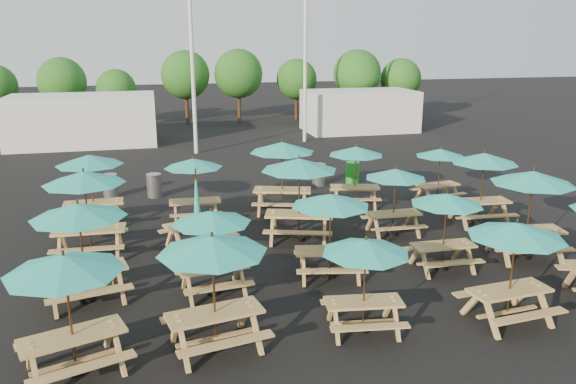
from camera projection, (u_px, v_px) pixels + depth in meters
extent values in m
plane|color=black|center=(299.00, 239.00, 17.12)|extent=(120.00, 120.00, 0.00)
cube|color=tan|center=(72.00, 336.00, 10.14)|extent=(1.97, 1.27, 0.06)
cube|color=tan|center=(83.00, 368.00, 9.67)|extent=(1.82, 0.83, 0.04)
cube|color=tan|center=(66.00, 334.00, 10.77)|extent=(1.82, 0.83, 0.04)
cylinder|color=black|center=(76.00, 370.00, 10.33)|extent=(0.37, 0.37, 0.10)
cylinder|color=brown|center=(70.00, 315.00, 10.03)|extent=(0.04, 0.04, 2.34)
cone|color=teal|center=(64.00, 264.00, 9.77)|extent=(2.65, 2.65, 0.33)
cube|color=tan|center=(84.00, 270.00, 12.94)|extent=(2.00, 1.15, 0.06)
cube|color=tan|center=(90.00, 294.00, 12.43)|extent=(1.89, 0.69, 0.04)
cube|color=tan|center=(82.00, 272.00, 13.61)|extent=(1.89, 0.69, 0.04)
cylinder|color=black|center=(87.00, 299.00, 13.13)|extent=(0.38, 0.38, 0.10)
cylinder|color=brown|center=(83.00, 253.00, 12.83)|extent=(0.05, 0.05, 2.41)
cone|color=teal|center=(78.00, 211.00, 12.55)|extent=(2.58, 2.58, 0.33)
cube|color=tan|center=(89.00, 230.00, 15.58)|extent=(1.97, 0.82, 0.06)
cube|color=tan|center=(87.00, 249.00, 14.99)|extent=(1.95, 0.33, 0.04)
cube|color=tan|center=(93.00, 232.00, 16.34)|extent=(1.95, 0.33, 0.04)
cylinder|color=black|center=(92.00, 255.00, 15.78)|extent=(0.39, 0.39, 0.11)
cylinder|color=brown|center=(88.00, 214.00, 15.46)|extent=(0.05, 0.05, 2.49)
cone|color=teal|center=(84.00, 178.00, 15.18)|extent=(2.28, 2.28, 0.35)
cube|color=tan|center=(93.00, 203.00, 18.21)|extent=(1.88, 0.77, 0.06)
cube|color=tan|center=(93.00, 218.00, 17.66)|extent=(1.87, 0.31, 0.04)
cube|color=tan|center=(95.00, 206.00, 18.93)|extent=(1.87, 0.31, 0.04)
cylinder|color=black|center=(95.00, 224.00, 18.40)|extent=(0.37, 0.37, 0.10)
cylinder|color=brown|center=(92.00, 190.00, 18.10)|extent=(0.05, 0.05, 2.38)
cone|color=teal|center=(89.00, 160.00, 17.83)|extent=(2.18, 2.18, 0.33)
cube|color=tan|center=(215.00, 313.00, 10.95)|extent=(1.97, 1.07, 0.06)
cube|color=tan|center=(226.00, 344.00, 10.43)|extent=(1.88, 0.61, 0.04)
cube|color=tan|center=(205.00, 312.00, 11.63)|extent=(1.88, 0.61, 0.04)
cylinder|color=black|center=(216.00, 346.00, 11.14)|extent=(0.37, 0.37, 0.10)
cylinder|color=brown|center=(214.00, 293.00, 10.84)|extent=(0.05, 0.05, 2.38)
cone|color=teal|center=(212.00, 244.00, 10.57)|extent=(2.49, 2.49, 0.33)
cube|color=tan|center=(213.00, 267.00, 13.35)|extent=(1.71, 0.84, 0.05)
cube|color=tan|center=(220.00, 288.00, 12.87)|extent=(1.66, 0.44, 0.04)
cube|color=tan|center=(208.00, 268.00, 13.96)|extent=(1.66, 0.44, 0.04)
cylinder|color=black|center=(214.00, 292.00, 13.52)|extent=(0.33, 0.33, 0.09)
cylinder|color=brown|center=(213.00, 253.00, 13.25)|extent=(0.04, 0.04, 2.10)
cone|color=teal|center=(211.00, 217.00, 13.01)|extent=(2.09, 2.09, 0.29)
cube|color=tan|center=(198.00, 223.00, 16.21)|extent=(2.01, 1.31, 0.06)
cube|color=tan|center=(208.00, 240.00, 15.74)|extent=(1.86, 0.86, 0.04)
cube|color=tan|center=(189.00, 226.00, 16.85)|extent=(1.86, 0.86, 0.04)
cylinder|color=black|center=(199.00, 246.00, 16.41)|extent=(0.38, 0.38, 0.10)
cylinder|color=brown|center=(197.00, 209.00, 16.10)|extent=(0.05, 0.05, 2.40)
cone|color=teal|center=(196.00, 195.00, 15.99)|extent=(0.23, 0.23, 1.56)
cube|color=tan|center=(195.00, 201.00, 18.66)|extent=(1.71, 0.72, 0.06)
cube|color=tan|center=(196.00, 214.00, 18.15)|extent=(1.70, 0.30, 0.04)
cube|color=tan|center=(195.00, 204.00, 19.32)|extent=(1.70, 0.30, 0.04)
cylinder|color=black|center=(196.00, 219.00, 18.84)|extent=(0.34, 0.34, 0.09)
cylinder|color=brown|center=(194.00, 190.00, 18.56)|extent=(0.04, 0.04, 2.16)
cone|color=teal|center=(193.00, 163.00, 18.32)|extent=(1.99, 1.99, 0.30)
cube|color=tan|center=(364.00, 302.00, 11.65)|extent=(1.67, 0.83, 0.05)
cube|color=tan|center=(370.00, 327.00, 11.15)|extent=(1.62, 0.43, 0.04)
cube|color=tan|center=(357.00, 300.00, 12.28)|extent=(1.62, 0.43, 0.04)
cylinder|color=black|center=(363.00, 328.00, 11.81)|extent=(0.32, 0.32, 0.09)
cylinder|color=brown|center=(364.00, 286.00, 11.55)|extent=(0.04, 0.04, 2.05)
cone|color=teal|center=(366.00, 246.00, 11.32)|extent=(2.05, 2.05, 0.29)
cube|color=tan|center=(330.00, 251.00, 14.26)|extent=(1.86, 1.02, 0.06)
cube|color=tan|center=(332.00, 271.00, 13.72)|extent=(1.77, 0.59, 0.04)
cube|color=tan|center=(327.00, 252.00, 14.96)|extent=(1.77, 0.59, 0.04)
cylinder|color=black|center=(329.00, 275.00, 14.44)|extent=(0.35, 0.35, 0.10)
cylinder|color=brown|center=(330.00, 236.00, 14.15)|extent=(0.04, 0.04, 2.24)
cone|color=teal|center=(331.00, 200.00, 13.90)|extent=(2.35, 2.35, 0.31)
cube|color=tan|center=(299.00, 214.00, 16.85)|extent=(2.15, 1.36, 0.07)
cube|color=tan|center=(297.00, 233.00, 16.23)|extent=(1.99, 0.88, 0.04)
cube|color=tan|center=(300.00, 217.00, 17.64)|extent=(1.99, 0.88, 0.04)
cylinder|color=black|center=(299.00, 238.00, 17.06)|extent=(0.40, 0.40, 0.11)
cylinder|color=brown|center=(299.00, 200.00, 16.73)|extent=(0.05, 0.05, 2.56)
cone|color=teal|center=(299.00, 164.00, 16.44)|extent=(2.87, 2.87, 0.36)
cube|color=tan|center=(282.00, 190.00, 19.56)|extent=(2.12, 1.31, 0.07)
cube|color=tan|center=(281.00, 205.00, 18.95)|extent=(1.97, 0.83, 0.04)
cube|color=tan|center=(284.00, 193.00, 20.34)|extent=(1.97, 0.83, 0.04)
cylinder|color=black|center=(282.00, 211.00, 19.76)|extent=(0.40, 0.40, 0.11)
cylinder|color=brown|center=(282.00, 177.00, 19.44)|extent=(0.05, 0.05, 2.53)
cone|color=teal|center=(282.00, 147.00, 19.15)|extent=(2.81, 2.81, 0.35)
cube|color=tan|center=(510.00, 290.00, 12.02)|extent=(1.84, 0.86, 0.06)
cube|color=tan|center=(530.00, 316.00, 11.50)|extent=(1.80, 0.42, 0.04)
cube|color=tan|center=(488.00, 290.00, 12.69)|extent=(1.80, 0.42, 0.04)
cylinder|color=black|center=(506.00, 319.00, 12.21)|extent=(0.36, 0.36, 0.10)
cylinder|color=brown|center=(512.00, 273.00, 11.91)|extent=(0.04, 0.04, 2.28)
cone|color=teal|center=(516.00, 230.00, 11.66)|extent=(2.22, 2.22, 0.32)
cube|color=tan|center=(443.00, 245.00, 14.76)|extent=(1.66, 0.67, 0.06)
cube|color=tan|center=(454.00, 263.00, 14.26)|extent=(1.66, 0.25, 0.04)
cube|color=tan|center=(432.00, 247.00, 15.40)|extent=(1.66, 0.25, 0.04)
cylinder|color=black|center=(442.00, 267.00, 14.93)|extent=(0.33, 0.33, 0.09)
cylinder|color=brown|center=(444.00, 232.00, 14.66)|extent=(0.04, 0.04, 2.11)
cone|color=teal|center=(447.00, 199.00, 14.42)|extent=(1.91, 1.91, 0.29)
cube|color=tan|center=(394.00, 213.00, 17.39)|extent=(1.68, 0.69, 0.06)
cube|color=tan|center=(401.00, 228.00, 16.88)|extent=(1.67, 0.27, 0.04)
cube|color=tan|center=(386.00, 216.00, 18.03)|extent=(1.67, 0.27, 0.04)
cylinder|color=black|center=(393.00, 233.00, 17.56)|extent=(0.33, 0.33, 0.09)
cylinder|color=brown|center=(394.00, 202.00, 17.29)|extent=(0.04, 0.04, 2.12)
cone|color=teal|center=(396.00, 174.00, 17.05)|extent=(1.94, 1.94, 0.30)
cube|color=tan|center=(355.00, 187.00, 20.30)|extent=(1.86, 1.09, 0.06)
cube|color=tan|center=(357.00, 199.00, 19.76)|extent=(1.75, 0.67, 0.04)
cube|color=tan|center=(353.00, 190.00, 20.99)|extent=(1.75, 0.67, 0.04)
cylinder|color=black|center=(354.00, 205.00, 20.48)|extent=(0.35, 0.35, 0.10)
cylinder|color=brown|center=(355.00, 176.00, 20.20)|extent=(0.04, 0.04, 2.23)
cone|color=teal|center=(356.00, 151.00, 19.95)|extent=(2.41, 2.41, 0.31)
cube|color=tan|center=(527.00, 230.00, 15.51)|extent=(2.05, 1.02, 0.07)
cube|color=tan|center=(539.00, 250.00, 14.90)|extent=(1.99, 0.53, 0.04)
cube|color=tan|center=(513.00, 232.00, 16.28)|extent=(1.99, 0.53, 0.04)
cylinder|color=black|center=(524.00, 256.00, 15.71)|extent=(0.39, 0.39, 0.11)
cylinder|color=brown|center=(529.00, 215.00, 15.39)|extent=(0.05, 0.05, 2.51)
cone|color=teal|center=(533.00, 177.00, 15.10)|extent=(2.52, 2.52, 0.35)
cube|color=tan|center=(480.00, 201.00, 18.38)|extent=(1.92, 0.85, 0.06)
cube|color=tan|center=(490.00, 216.00, 17.81)|extent=(1.89, 0.38, 0.04)
cube|color=tan|center=(470.00, 204.00, 19.12)|extent=(1.89, 0.38, 0.04)
cylinder|color=black|center=(478.00, 222.00, 18.58)|extent=(0.38, 0.38, 0.10)
cylinder|color=brown|center=(482.00, 188.00, 18.27)|extent=(0.05, 0.05, 2.40)
cone|color=teal|center=(485.00, 158.00, 18.00)|extent=(2.27, 2.27, 0.33)
cube|color=tan|center=(438.00, 185.00, 20.85)|extent=(1.68, 0.89, 0.05)
cube|color=tan|center=(448.00, 195.00, 20.41)|extent=(1.61, 0.50, 0.04)
cube|color=tan|center=(428.00, 188.00, 21.44)|extent=(1.61, 0.50, 0.04)
cylinder|color=black|center=(437.00, 201.00, 21.02)|extent=(0.32, 0.32, 0.09)
cylinder|color=brown|center=(439.00, 175.00, 20.76)|extent=(0.04, 0.04, 2.04)
cone|color=teal|center=(441.00, 153.00, 20.53)|extent=(2.10, 2.10, 0.28)
cylinder|color=gray|center=(110.00, 186.00, 21.51)|extent=(0.56, 0.56, 0.90)
cylinder|color=gray|center=(154.00, 185.00, 21.55)|extent=(0.56, 0.56, 0.90)
cylinder|color=gray|center=(319.00, 175.00, 23.26)|extent=(0.56, 0.56, 0.90)
cylinder|color=#1C9A21|center=(353.00, 173.00, 23.60)|extent=(0.56, 0.56, 0.90)
cylinder|color=silver|center=(191.00, 36.00, 28.17)|extent=(0.20, 0.20, 12.00)
cylinder|color=silver|center=(305.00, 36.00, 31.51)|extent=(0.20, 0.20, 12.00)
cube|color=silver|center=(83.00, 120.00, 31.80)|extent=(8.00, 4.00, 2.80)
cube|color=silver|center=(359.00, 111.00, 36.60)|extent=(7.00, 4.00, 2.60)
cylinder|color=#382314|center=(65.00, 113.00, 37.02)|extent=(0.24, 0.24, 2.14)
sphere|color=#1E5919|center=(62.00, 81.00, 36.46)|extent=(3.11, 3.11, 3.11)
cylinder|color=#382314|center=(118.00, 115.00, 37.59)|extent=(0.24, 0.24, 1.78)
sphere|color=#1E5919|center=(116.00, 89.00, 37.13)|extent=(2.59, 2.59, 2.59)
cylinder|color=#382314|center=(187.00, 107.00, 39.56)|extent=(0.24, 0.24, 2.31)
sphere|color=#1E5919|center=(185.00, 75.00, 38.96)|extent=(3.36, 3.36, 3.36)
cylinder|color=#382314|center=(239.00, 106.00, 39.95)|extent=(0.24, 0.24, 2.35)
sphere|color=#1E5919|center=(238.00, 74.00, 39.34)|extent=(3.41, 3.41, 3.41)
cylinder|color=#382314|center=(296.00, 106.00, 41.36)|extent=(0.24, 0.24, 2.02)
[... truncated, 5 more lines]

